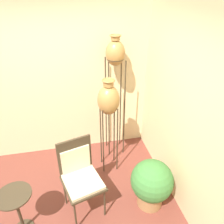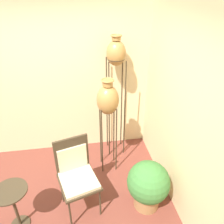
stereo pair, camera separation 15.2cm
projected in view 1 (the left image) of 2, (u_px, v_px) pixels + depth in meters
wall_back at (48, 81)px, 3.52m from camera, size 7.28×0.06×2.70m
wall_right at (199, 124)px, 2.40m from camera, size 0.06×7.28×2.70m
vase_stand_tall at (115, 57)px, 3.28m from camera, size 0.29×0.29×2.08m
vase_stand_medium at (109, 101)px, 3.14m from camera, size 0.32×0.32×1.57m
chair at (80, 173)px, 2.79m from camera, size 0.59×0.60×1.04m
side_table at (17, 205)px, 2.55m from camera, size 0.40×0.40×0.63m
potted_plant at (152, 183)px, 2.91m from camera, size 0.57×0.57×0.72m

